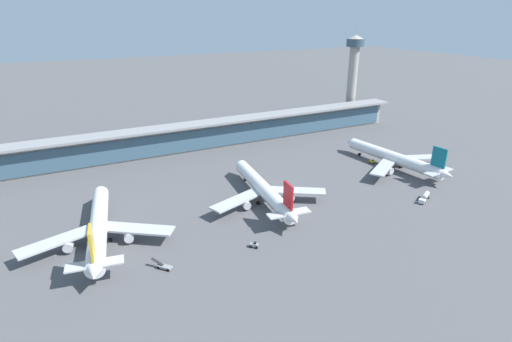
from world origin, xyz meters
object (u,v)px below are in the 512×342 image
(airliner_centre_stand, at_px, (264,189))
(airliner_right_stand, at_px, (395,158))
(service_truck_under_wing_grey, at_px, (164,266))
(service_truck_mid_apron_yellow, at_px, (416,165))
(safety_cone_alpha, at_px, (160,265))
(airliner_left_stand, at_px, (98,227))
(service_truck_by_tail_white, at_px, (425,197))
(service_truck_on_taxiway_grey, at_px, (254,245))
(control_tower, at_px, (353,71))
(service_truck_at_far_stand_yellow, at_px, (260,185))
(service_truck_near_nose_yellow, at_px, (372,162))

(airliner_centre_stand, height_order, airliner_right_stand, same)
(airliner_centre_stand, xyz_separation_m, service_truck_under_wing_grey, (-48.79, -26.73, -4.57))
(service_truck_mid_apron_yellow, relative_size, safety_cone_alpha, 4.14)
(airliner_left_stand, xyz_separation_m, airliner_centre_stand, (63.59, 1.16, 0.00))
(service_truck_by_tail_white, relative_size, service_truck_on_taxiway_grey, 2.66)
(airliner_right_stand, distance_m, safety_cone_alpha, 127.79)
(airliner_left_stand, distance_m, airliner_centre_stand, 63.60)
(airliner_right_stand, relative_size, service_truck_mid_apron_yellow, 22.12)
(airliner_centre_stand, height_order, service_truck_by_tail_white, airliner_centre_stand)
(service_truck_on_taxiway_grey, distance_m, safety_cone_alpha, 30.66)
(service_truck_on_taxiway_grey, bearing_deg, service_truck_mid_apron_yellow, 15.19)
(airliner_centre_stand, bearing_deg, airliner_left_stand, -178.95)
(control_tower, bearing_deg, safety_cone_alpha, -145.89)
(airliner_left_stand, xyz_separation_m, airliner_right_stand, (138.66, 4.41, 0.00))
(airliner_centre_stand, distance_m, service_truck_mid_apron_yellow, 87.28)
(service_truck_under_wing_grey, relative_size, service_truck_by_tail_white, 0.69)
(service_truck_under_wing_grey, xyz_separation_m, service_truck_on_taxiway_grey, (29.57, -2.07, 0.07))
(airliner_left_stand, bearing_deg, service_truck_at_far_stand_yellow, 12.08)
(airliner_centre_stand, xyz_separation_m, control_tower, (116.82, 88.18, 29.16))
(service_truck_by_tail_white, height_order, safety_cone_alpha, service_truck_by_tail_white)
(airliner_left_stand, distance_m, service_truck_by_tail_white, 125.82)
(service_truck_near_nose_yellow, height_order, service_truck_under_wing_grey, service_truck_under_wing_grey)
(service_truck_mid_apron_yellow, xyz_separation_m, safety_cone_alpha, (-136.74, -24.60, -0.56))
(service_truck_at_far_stand_yellow, bearing_deg, airliner_left_stand, -167.92)
(airliner_centre_stand, height_order, service_truck_mid_apron_yellow, airliner_centre_stand)
(service_truck_mid_apron_yellow, bearing_deg, airliner_centre_stand, -179.95)
(control_tower, bearing_deg, service_truck_at_far_stand_yellow, -146.18)
(airliner_right_stand, xyz_separation_m, service_truck_on_taxiway_grey, (-94.29, -32.04, -4.50))
(airliner_left_stand, height_order, control_tower, control_tower)
(control_tower, relative_size, safety_cone_alpha, 90.19)
(safety_cone_alpha, bearing_deg, airliner_centre_stand, 26.31)
(service_truck_mid_apron_yellow, xyz_separation_m, control_tower, (29.66, 88.10, 33.67))
(service_truck_near_nose_yellow, bearing_deg, safety_cone_alpha, -162.40)
(service_truck_by_tail_white, bearing_deg, airliner_right_stand, 63.80)
(airliner_left_stand, bearing_deg, service_truck_mid_apron_yellow, 0.47)
(airliner_right_stand, height_order, service_truck_near_nose_yellow, airliner_right_stand)
(service_truck_under_wing_grey, xyz_separation_m, control_tower, (165.61, 114.90, 33.73))
(service_truck_at_far_stand_yellow, bearing_deg, service_truck_mid_apron_yellow, -9.43)
(airliner_right_stand, relative_size, service_truck_near_nose_yellow, 19.60)
(service_truck_by_tail_white, height_order, service_truck_at_far_stand_yellow, service_truck_by_tail_white)
(airliner_right_stand, bearing_deg, service_truck_at_far_stand_yellow, 171.50)
(service_truck_under_wing_grey, distance_m, safety_cone_alpha, 2.40)
(control_tower, bearing_deg, service_truck_under_wing_grey, -145.25)
(service_truck_near_nose_yellow, distance_m, safety_cone_alpha, 125.81)
(airliner_left_stand, xyz_separation_m, safety_cone_alpha, (14.02, -23.35, -5.06))
(airliner_centre_stand, relative_size, service_truck_at_far_stand_yellow, 9.98)
(control_tower, xyz_separation_m, safety_cone_alpha, (-166.40, -112.69, -34.22))
(airliner_centre_stand, distance_m, control_tower, 149.24)
(service_truck_on_taxiway_grey, bearing_deg, service_truck_near_nose_yellow, 25.29)
(service_truck_near_nose_yellow, xyz_separation_m, service_truck_by_tail_white, (-11.43, -43.08, 0.83))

